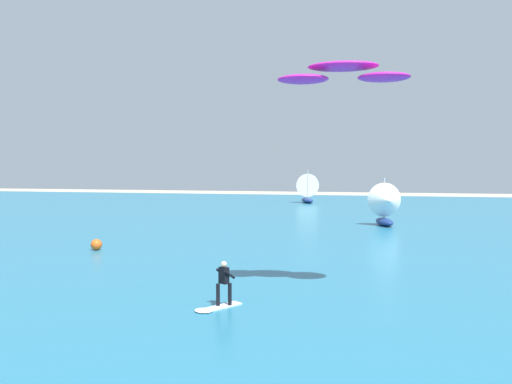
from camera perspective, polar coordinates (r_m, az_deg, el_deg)
The scene contains 6 objects.
ocean at distance 52.12m, azimuth 8.40°, elevation -2.99°, with size 160.00×90.00×0.10m, color #236B89.
kitesurfer at distance 19.54m, azimuth -3.90°, elevation -10.57°, with size 1.51×1.96×1.67m.
kite at distance 21.25m, azimuth 9.33°, elevation 12.46°, with size 5.21×2.04×0.77m.
sailboat_mid_right at distance 76.11m, azimuth 5.43°, elevation 0.46°, with size 3.71×4.15×4.67m.
sailboat_heeled_over at distance 46.95m, azimuth 13.81°, elevation -1.26°, with size 3.25×3.71×4.17m.
marker_buoy at distance 34.05m, azimuth -16.77°, elevation -5.43°, with size 0.68×0.68×0.68m, color #E55919.
Camera 1 is at (4.55, -0.85, 5.18)m, focal length 37.25 mm.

